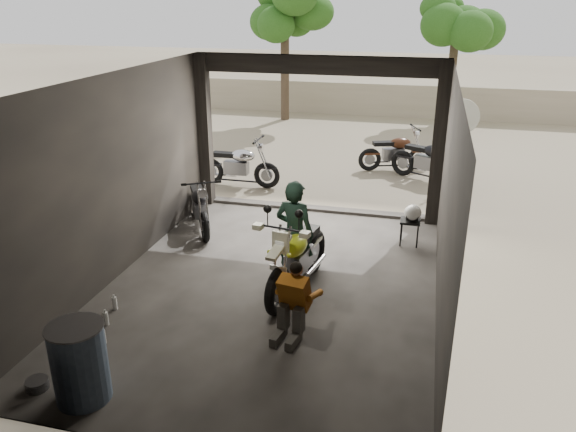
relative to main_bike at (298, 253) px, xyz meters
The scene contains 16 objects.
ground 0.77m from the main_bike, behind, with size 80.00×80.00×0.00m, color #7A6D56.
garage 0.92m from the main_bike, 129.00° to the left, with size 7.00×7.13×3.20m.
boundary_wall 13.98m from the main_bike, 91.72° to the left, with size 18.00×0.30×1.20m, color gray.
tree_left 13.36m from the main_bike, 105.33° to the left, with size 2.20×2.20×5.60m.
tree_right 14.47m from the main_bike, 80.33° to the left, with size 2.20×2.20×5.00m.
main_bike is the anchor object (origin of this frame).
left_bike 3.10m from the main_bike, 140.85° to the left, with size 0.67×1.64×1.11m, color black, non-canonical shape.
outside_bike_a 5.30m from the main_bike, 118.64° to the left, with size 0.73×1.76×1.19m, color black, non-canonical shape.
outside_bike_b 6.97m from the main_bike, 82.02° to the left, with size 0.69×1.68×1.14m, color #401F0F, non-canonical shape.
outside_bike_c 6.40m from the main_bike, 73.31° to the left, with size 0.75×1.81×1.23m, color black, non-canonical shape.
rider 0.32m from the main_bike, 114.48° to the left, with size 0.62×0.41×1.71m, color black.
mechanic 1.30m from the main_bike, 80.41° to the right, with size 0.51×0.70×1.01m, color #AF6217, non-canonical shape.
stool 2.69m from the main_bike, 53.85° to the left, with size 0.35×0.35×0.49m.
helmet 2.70m from the main_bike, 53.31° to the left, with size 0.31×0.32×0.29m, color silver.
oil_drum 3.50m from the main_bike, 120.03° to the right, with size 0.61×0.61×0.94m, color #394A61.
sign_post 5.46m from the main_bike, 63.58° to the left, with size 0.75×0.08×2.26m.
Camera 1 is at (2.16, -7.43, 4.25)m, focal length 35.00 mm.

